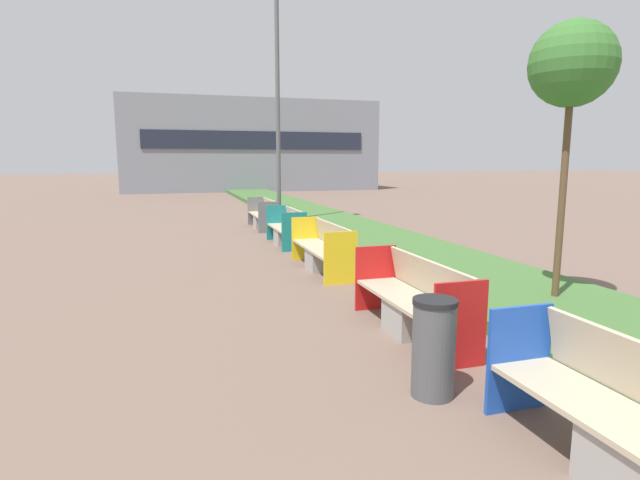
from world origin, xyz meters
The scene contains 9 objects.
planter_grass_strip centered at (3.20, 12.00, 0.09)m, with size 2.80×120.00×0.18m.
building_backdrop centered at (4.00, 38.92, 3.20)m, with size 17.98×5.78×6.41m.
bench_red_frame centered at (0.94, 7.11, 0.37)m, with size 0.65×2.27×0.94m.
bench_yellow_frame centered at (0.94, 10.95, 0.38)m, with size 0.65×2.40×0.94m.
bench_teal_frame centered at (0.94, 14.10, 0.36)m, with size 0.65×1.95×0.94m.
bench_grey_frame centered at (0.94, 17.40, 0.37)m, with size 0.65×2.11×0.94m.
litter_bin centered at (0.33, 5.54, 0.46)m, with size 0.41×0.41×0.92m.
street_lamp_post centered at (1.55, 17.87, 4.92)m, with size 0.24×0.44×9.07m.
sapling_tree_near centered at (3.47, 7.52, 3.44)m, with size 1.17×1.17×4.06m.
Camera 1 is at (-1.93, 1.67, 2.16)m, focal length 28.00 mm.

